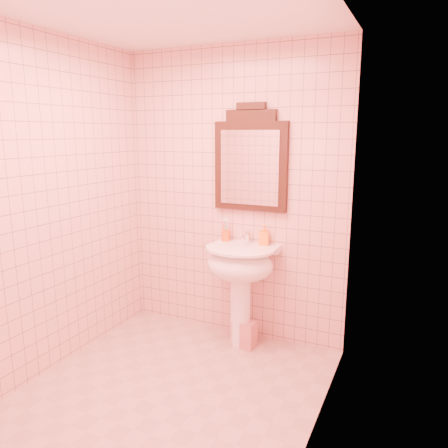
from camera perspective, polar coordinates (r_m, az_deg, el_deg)
The scene contains 8 objects.
floor at distance 3.29m, azimuth -7.20°, elevation -21.12°, with size 2.20×2.20×0.00m, color tan.
back_wall at distance 3.77m, azimuth 1.17°, elevation 3.70°, with size 2.00×0.02×2.50m, color #DFAA9B.
pedestal_sink at distance 3.64m, azimuth 2.14°, elevation -6.15°, with size 0.58×0.58×0.86m.
faucet at distance 3.69m, azimuth 2.99°, elevation -1.73°, with size 0.04×0.16×0.11m.
mirror at distance 3.65m, azimuth 3.47°, elevation 8.14°, with size 0.63×0.06×0.88m.
toothbrush_cup at distance 3.78m, azimuth 0.24°, elevation -1.47°, with size 0.08×0.08×0.18m.
soap_dispenser at distance 3.65m, azimuth 5.28°, elevation -1.44°, with size 0.08×0.08×0.17m, color orange.
towel at distance 3.82m, azimuth 2.67°, elevation -14.13°, with size 0.19×0.12×0.23m, color tan.
Camera 1 is at (1.50, -2.32, 1.79)m, focal length 35.00 mm.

